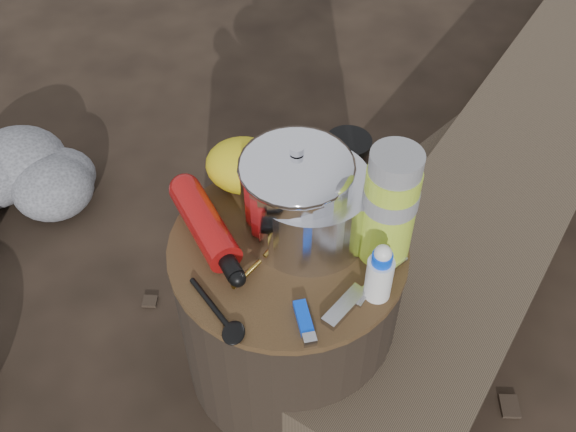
# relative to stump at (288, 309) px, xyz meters

# --- Properties ---
(ground) EXTENTS (60.00, 60.00, 0.00)m
(ground) POSITION_rel_stump_xyz_m (0.00, 0.00, -0.20)
(ground) COLOR black
(ground) RESTS_ON ground
(stump) EXTENTS (0.43, 0.43, 0.40)m
(stump) POSITION_rel_stump_xyz_m (0.00, 0.00, 0.00)
(stump) COLOR black
(stump) RESTS_ON ground
(log_main) EXTENTS (1.27, 2.13, 0.18)m
(log_main) POSITION_rel_stump_xyz_m (0.59, 0.72, -0.11)
(log_main) COLOR #413528
(log_main) RESTS_ON ground
(log_small) EXTENTS (0.90, 1.07, 0.10)m
(log_small) POSITION_rel_stump_xyz_m (0.60, 0.89, -0.15)
(log_small) COLOR #413528
(log_small) RESTS_ON ground
(foil_windscreen) EXTENTS (0.21, 0.21, 0.13)m
(foil_windscreen) POSITION_rel_stump_xyz_m (0.03, 0.04, 0.27)
(foil_windscreen) COLOR silver
(foil_windscreen) RESTS_ON stump
(camping_pot) EXTENTS (0.19, 0.19, 0.19)m
(camping_pot) POSITION_rel_stump_xyz_m (0.01, 0.04, 0.30)
(camping_pot) COLOR white
(camping_pot) RESTS_ON stump
(fuel_bottle) EXTENTS (0.20, 0.24, 0.06)m
(fuel_bottle) POSITION_rel_stump_xyz_m (-0.15, 0.01, 0.23)
(fuel_bottle) COLOR #A71110
(fuel_bottle) RESTS_ON stump
(thermos) EXTENTS (0.09, 0.09, 0.23)m
(thermos) POSITION_rel_stump_xyz_m (0.17, 0.01, 0.31)
(thermos) COLOR #B0D230
(thermos) RESTS_ON stump
(travel_mug) EXTENTS (0.08, 0.08, 0.12)m
(travel_mug) POSITION_rel_stump_xyz_m (0.09, 0.16, 0.26)
(travel_mug) COLOR black
(travel_mug) RESTS_ON stump
(stuff_sack) EXTENTS (0.15, 0.12, 0.10)m
(stuff_sack) POSITION_rel_stump_xyz_m (-0.10, 0.15, 0.25)
(stuff_sack) COLOR gold
(stuff_sack) RESTS_ON stump
(food_pouch) EXTENTS (0.10, 0.03, 0.13)m
(food_pouch) POSITION_rel_stump_xyz_m (-0.00, 0.15, 0.27)
(food_pouch) COLOR #0E0E4C
(food_pouch) RESTS_ON stump
(lighter) EXTENTS (0.05, 0.09, 0.02)m
(lighter) POSITION_rel_stump_xyz_m (0.05, -0.16, 0.21)
(lighter) COLOR #0542F5
(lighter) RESTS_ON stump
(multitool) EXTENTS (0.07, 0.09, 0.01)m
(multitool) POSITION_rel_stump_xyz_m (0.11, -0.12, 0.21)
(multitool) COLOR #AAAAAF
(multitool) RESTS_ON stump
(pot_grabber) EXTENTS (0.10, 0.12, 0.01)m
(pot_grabber) POSITION_rel_stump_xyz_m (0.16, -0.06, 0.21)
(pot_grabber) COLOR #AAAAAF
(pot_grabber) RESTS_ON stump
(spork) EXTENTS (0.12, 0.13, 0.01)m
(spork) POSITION_rel_stump_xyz_m (-0.11, -0.15, 0.21)
(spork) COLOR black
(spork) RESTS_ON stump
(squeeze_bottle) EXTENTS (0.05, 0.05, 0.11)m
(squeeze_bottle) POSITION_rel_stump_xyz_m (0.16, -0.09, 0.25)
(squeeze_bottle) COLOR white
(squeeze_bottle) RESTS_ON stump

